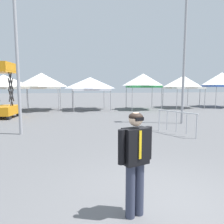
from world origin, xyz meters
name	(u,v)px	position (x,y,z in m)	size (l,w,h in m)	color
ground_plane	(161,204)	(0.00, 0.00, 0.00)	(140.00, 140.00, 0.00)	#5B5B5E
canopy_tent_right_of_center	(4,82)	(-8.11, 17.66, 2.62)	(3.63, 3.63, 3.29)	#9E9EA3
canopy_tent_behind_left	(41,81)	(-4.60, 16.73, 2.70)	(3.32, 3.32, 3.42)	#9E9EA3
canopy_tent_far_left	(90,84)	(-0.19, 16.52, 2.44)	(3.55, 3.55, 3.06)	#9E9EA3
canopy_tent_center	(143,81)	(4.79, 15.91, 2.74)	(2.96, 2.96, 3.40)	#9E9EA3
canopy_tent_far_right	(183,82)	(9.36, 16.77, 2.62)	(3.30, 3.30, 3.29)	#9E9EA3
canopy_tent_behind_center	(222,80)	(13.81, 16.89, 2.92)	(3.37, 3.37, 3.69)	#9E9EA3
scissor_lift	(4,101)	(-6.47, 12.27, 1.17)	(1.63, 2.43, 3.81)	black
person_foreground	(135,157)	(-0.59, -0.25, 1.03)	(0.62, 0.36, 1.78)	#33384C
light_pole_near_lift	(15,24)	(-4.07, 6.63, 4.90)	(0.36, 0.36, 8.67)	#9E9EA3
light_pole_opposite_side	(185,47)	(4.67, 8.07, 4.43)	(0.36, 0.36, 7.75)	#9E9EA3
crowd_barrier_by_lift	(177,118)	(2.97, 5.37, 0.75)	(1.02, 1.88, 1.08)	#B7BABF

